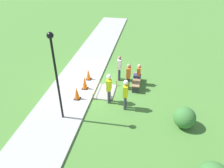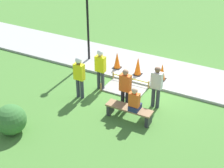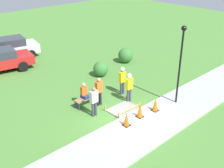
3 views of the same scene
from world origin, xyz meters
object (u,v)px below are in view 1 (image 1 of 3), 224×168
(traffic_cone_far_patch, at_px, (85,83))
(bystander_in_gray_shirt, at_px, (119,67))
(traffic_cone_near_patch, at_px, (88,74))
(worker_assistant, at_px, (126,92))
(traffic_cone_sidewalk_edge, at_px, (77,93))
(bystander_in_orange_shirt, at_px, (128,75))
(lamppost_near, at_px, (55,67))
(park_bench, at_px, (137,81))
(person_seated_on_bench, at_px, (138,72))
(worker_supervisor, at_px, (109,86))

(traffic_cone_far_patch, xyz_separation_m, bystander_in_gray_shirt, (-1.52, 1.79, 0.43))
(traffic_cone_near_patch, xyz_separation_m, worker_assistant, (2.32, 2.63, 0.57))
(traffic_cone_near_patch, relative_size, traffic_cone_sidewalk_edge, 0.95)
(bystander_in_orange_shirt, distance_m, bystander_in_gray_shirt, 1.14)
(traffic_cone_sidewalk_edge, height_order, lamppost_near, lamppost_near)
(park_bench, height_order, bystander_in_gray_shirt, bystander_in_gray_shirt)
(person_seated_on_bench, distance_m, lamppost_near, 5.50)
(park_bench, bearing_deg, traffic_cone_near_patch, -91.08)
(person_seated_on_bench, distance_m, bystander_in_orange_shirt, 0.81)
(traffic_cone_sidewalk_edge, height_order, person_seated_on_bench, person_seated_on_bench)
(park_bench, xyz_separation_m, worker_supervisor, (1.88, -1.32, 0.70))
(traffic_cone_near_patch, bearing_deg, traffic_cone_far_patch, 4.29)
(traffic_cone_near_patch, xyz_separation_m, lamppost_near, (3.69, -0.27, 2.44))
(traffic_cone_near_patch, distance_m, worker_supervisor, 2.65)
(traffic_cone_far_patch, xyz_separation_m, traffic_cone_sidewalk_edge, (1.06, -0.13, -0.03))
(worker_assistant, height_order, lamppost_near, lamppost_near)
(traffic_cone_far_patch, distance_m, person_seated_on_bench, 3.24)
(person_seated_on_bench, bearing_deg, traffic_cone_sidewalk_edge, -54.00)
(traffic_cone_near_patch, relative_size, traffic_cone_far_patch, 0.88)
(lamppost_near, bearing_deg, park_bench, 137.83)
(traffic_cone_near_patch, bearing_deg, bystander_in_orange_shirt, 79.96)
(worker_assistant, distance_m, lamppost_near, 3.71)
(bystander_in_gray_shirt, bearing_deg, worker_assistant, 15.12)
(worker_supervisor, distance_m, bystander_in_gray_shirt, 2.41)
(park_bench, height_order, person_seated_on_bench, person_seated_on_bench)
(traffic_cone_near_patch, distance_m, worker_assistant, 3.55)
(traffic_cone_sidewalk_edge, relative_size, lamppost_near, 0.18)
(worker_assistant, bearing_deg, traffic_cone_near_patch, -131.49)
(bystander_in_orange_shirt, distance_m, lamppost_near, 4.72)
(person_seated_on_bench, bearing_deg, worker_supervisor, -33.09)
(worker_assistant, distance_m, bystander_in_orange_shirt, 1.88)
(person_seated_on_bench, relative_size, bystander_in_gray_shirt, 0.54)
(traffic_cone_far_patch, xyz_separation_m, person_seated_on_bench, (-1.21, 2.99, 0.32))
(park_bench, height_order, lamppost_near, lamppost_near)
(traffic_cone_sidewalk_edge, relative_size, person_seated_on_bench, 0.85)
(traffic_cone_near_patch, xyz_separation_m, person_seated_on_bench, (-0.16, 3.07, 0.37))
(traffic_cone_sidewalk_edge, bearing_deg, bystander_in_orange_shirt, 122.54)
(worker_assistant, xyz_separation_m, bystander_in_orange_shirt, (-1.87, -0.08, -0.09))
(bystander_in_gray_shirt, bearing_deg, lamppost_near, -27.31)
(park_bench, distance_m, bystander_in_gray_shirt, 1.39)
(traffic_cone_far_patch, height_order, bystander_in_orange_shirt, bystander_in_orange_shirt)
(person_seated_on_bench, xyz_separation_m, worker_supervisor, (2.10, -1.37, 0.21))
(traffic_cone_near_patch, relative_size, person_seated_on_bench, 0.81)
(traffic_cone_far_patch, distance_m, bystander_in_gray_shirt, 2.39)
(worker_supervisor, distance_m, lamppost_near, 3.23)
(lamppost_near, bearing_deg, worker_supervisor, 131.56)
(park_bench, bearing_deg, worker_supervisor, -34.96)
(traffic_cone_far_patch, distance_m, traffic_cone_sidewalk_edge, 1.06)
(traffic_cone_sidewalk_edge, bearing_deg, lamppost_near, -7.85)
(traffic_cone_sidewalk_edge, relative_size, worker_assistant, 0.44)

